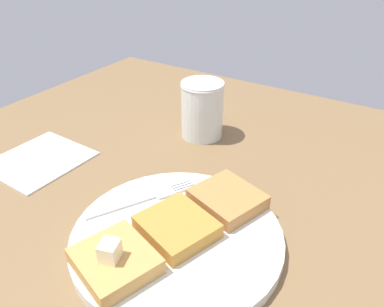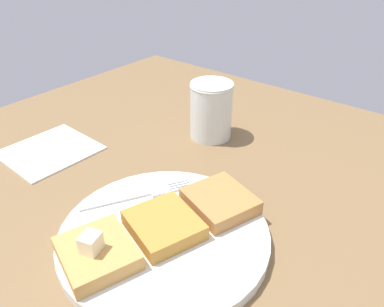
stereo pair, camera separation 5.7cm
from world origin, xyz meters
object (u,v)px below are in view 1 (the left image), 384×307
object	(u,v)px
plate	(177,237)
napkin	(40,160)
fork	(149,197)
syrup_jar	(202,112)

from	to	relation	value
plate	napkin	bearing A→B (deg)	83.76
plate	fork	xyz separation A→B (cm)	(3.58, 7.15, 0.84)
plate	napkin	size ratio (longest dim) A/B	1.82
napkin	plate	bearing A→B (deg)	-96.24
fork	syrup_jar	bearing A→B (deg)	11.93
plate	syrup_jar	world-z (taller)	syrup_jar
fork	napkin	size ratio (longest dim) A/B	1.00
fork	syrup_jar	world-z (taller)	syrup_jar
plate	fork	size ratio (longest dim) A/B	1.81
plate	syrup_jar	xyz separation A→B (cm)	(25.88, 11.86, 3.96)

